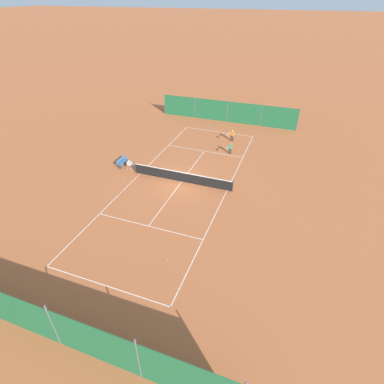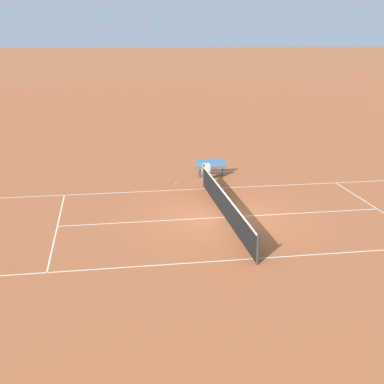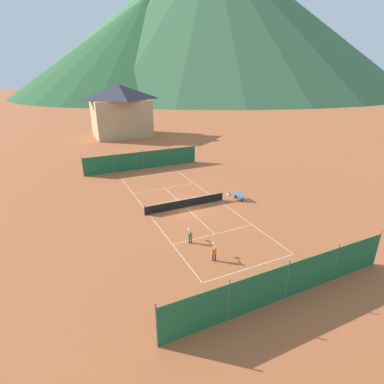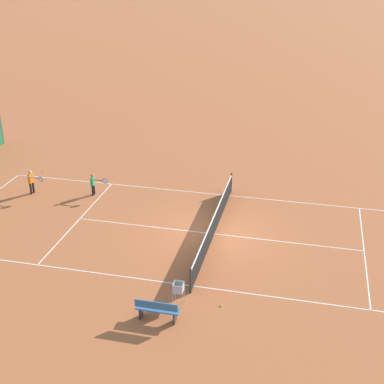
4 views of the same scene
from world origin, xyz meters
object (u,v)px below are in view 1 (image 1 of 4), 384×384
Objects in this scene: player_near_service at (230,148)px; ball_hopper at (129,164)px; player_far_service at (232,135)px; courtside_bench at (122,162)px; tennis_ball_by_net_left at (167,261)px; tennis_ball_alley_right at (124,178)px; tennis_ball_by_net_right at (259,141)px; tennis_net at (182,177)px.

ball_hopper is (7.92, 6.50, -0.02)m from player_near_service.
player_far_service is 0.85× the size of courtside_bench.
ball_hopper is at bearing 52.67° from player_far_service.
tennis_ball_by_net_left is at bearing 89.95° from player_near_service.
tennis_ball_alley_right is at bearing 122.53° from courtside_bench.
courtside_bench is (11.28, 10.09, 0.42)m from tennis_ball_by_net_right.
player_far_service is at bearing -79.91° from player_near_service.
courtside_bench is at bearing 33.93° from player_near_service.
player_near_service is 3.20m from player_far_service.
player_near_service is 17.53× the size of tennis_ball_by_net_right.
tennis_ball_by_net_left is at bearing 83.29° from tennis_ball_by_net_right.
player_far_service is at bearing -88.34° from tennis_ball_by_net_left.
tennis_ball_alley_right is 10.91m from tennis_ball_by_net_left.
tennis_ball_alley_right is 1.00× the size of tennis_ball_by_net_left.
tennis_ball_by_net_right is at bearing -129.72° from tennis_ball_alley_right.
tennis_net is 6.12× the size of courtside_bench.
player_far_service is 18.91m from tennis_ball_by_net_left.
tennis_net is 11.90m from tennis_ball_by_net_right.
player_near_service is at bearing -133.91° from tennis_ball_alley_right.
player_near_service is at bearing 100.09° from player_far_service.
player_far_service is 19.30× the size of tennis_ball_alley_right.
player_near_service is 0.91× the size of player_far_service.
tennis_net is 10.31× the size of ball_hopper.
player_near_service is 4.72m from tennis_ball_by_net_right.
ball_hopper is at bearing -2.71° from tennis_net.
ball_hopper is at bearing 45.91° from tennis_ball_by_net_right.
ball_hopper is (7.36, 9.65, -0.08)m from player_far_service.
tennis_net is at bearing 68.81° from player_near_service.
tennis_net is 5.31m from ball_hopper.
courtside_bench reaches higher than tennis_ball_by_net_left.
tennis_net is at bearing -73.84° from tennis_ball_by_net_left.
courtside_bench is at bearing -57.47° from tennis_ball_alley_right.
player_near_service is 17.53× the size of tennis_ball_by_net_left.
tennis_ball_by_net_left is at bearing 106.16° from tennis_net.
tennis_net is 139.09× the size of tennis_ball_by_net_right.
player_near_service is at bearing -111.19° from tennis_net.
player_near_service is 1.30× the size of ball_hopper.
tennis_net is at bearing 177.29° from ball_hopper.
tennis_ball_by_net_right is at bearing -96.71° from tennis_ball_by_net_left.
tennis_ball_by_net_right is at bearing -114.53° from tennis_net.
player_near_service reaches higher than tennis_ball_by_net_left.
player_far_service is 3.10m from tennis_ball_by_net_right.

